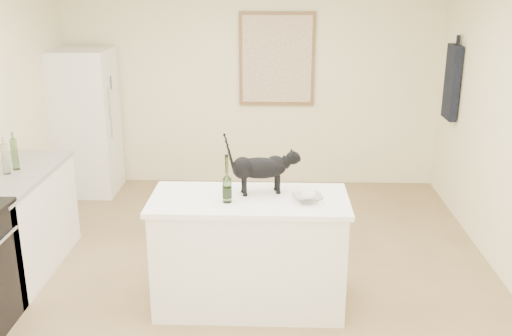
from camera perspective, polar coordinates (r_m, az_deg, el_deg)
The scene contains 15 objects.
floor at distance 5.03m, azimuth -1.68°, elevation -11.66°, with size 5.50×5.50×0.00m, color #9B7C53.
wall_back at distance 7.22m, azimuth -0.40°, elevation 8.51°, with size 4.50×4.50×0.00m, color #F0E9B9.
island_base at distance 4.65m, azimuth -0.64°, elevation -8.30°, with size 1.44×0.67×0.86m, color white.
island_top at distance 4.47m, azimuth -0.66°, elevation -3.12°, with size 1.50×0.70×0.04m, color white.
left_cabinets at distance 5.57m, azimuth -22.05°, elevation -5.10°, with size 0.60×1.40×0.86m, color white.
left_countertop at distance 5.42m, azimuth -22.60°, elevation -0.71°, with size 0.62×1.44×0.04m, color gray.
fridge at distance 7.27m, azimuth -16.12°, elevation 4.24°, with size 0.68×0.68×1.70m, color white.
artwork_frame at distance 7.15m, azimuth 2.03°, elevation 10.43°, with size 0.90×0.03×1.10m, color brown.
artwork_canvas at distance 7.13m, azimuth 2.03°, elevation 10.41°, with size 0.82×0.00×1.02m, color beige.
hanging_garment at distance 6.78m, azimuth 18.37°, elevation 7.84°, with size 0.08×0.34×0.80m, color black.
black_cat at distance 4.49m, azimuth 0.36°, elevation -0.26°, with size 0.52×0.16×0.36m, color black, non-canonical shape.
wine_bottle at distance 4.33m, azimuth -2.82°, elevation -1.33°, with size 0.07×0.07×0.32m, color #2D5522.
glass_bowl at distance 4.38m, azimuth 4.97°, elevation -2.96°, with size 0.22×0.22×0.05m, color silver.
fridge_paper at distance 7.08m, azimuth -13.75°, elevation 8.01°, with size 0.00×0.13×0.16m, color white.
counter_bottle_cluster at distance 5.37m, azimuth -23.04°, elevation 0.77°, with size 0.12×0.33×0.27m.
Camera 1 is at (0.30, -4.36, 2.49)m, focal length 41.52 mm.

